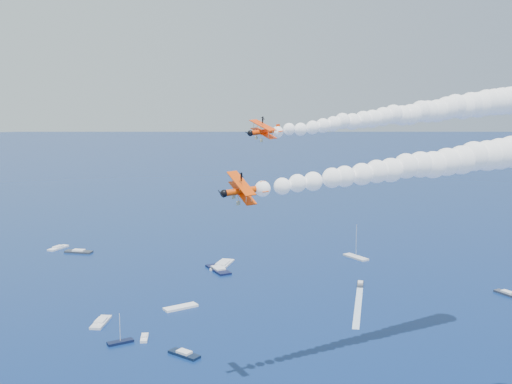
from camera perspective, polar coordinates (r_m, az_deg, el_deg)
name	(u,v)px	position (r m, az deg, el deg)	size (l,w,h in m)	color
biplane_lead	(265,132)	(121.36, 0.78, 5.52)	(7.11, 7.98, 4.81)	#FF3B05
biplane_trail	(244,191)	(85.83, -1.10, 0.12)	(6.60, 7.40, 4.46)	#E23F04
smoke_trail_lead	(406,114)	(141.92, 13.50, 6.92)	(71.40, 13.30, 12.24)	white
smoke_trail_trail	(454,160)	(103.51, 17.59, 2.80)	(71.73, 7.29, 12.24)	white
spectator_boats	(137,298)	(207.90, -10.76, -9.43)	(219.80, 174.39, 0.70)	silver
boat_wakes	(327,346)	(170.08, 6.47, -13.78)	(188.08, 69.13, 0.04)	white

